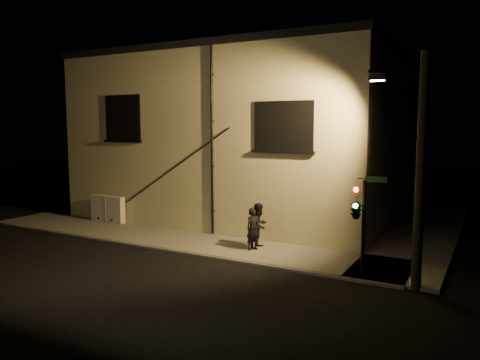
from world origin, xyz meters
The scene contains 8 objects.
ground centered at (0.00, 0.00, 0.00)m, with size 90.00×90.00×0.00m, color black.
sidewalk centered at (1.22, 4.39, 0.06)m, with size 21.00×16.00×0.12m.
building centered at (-3.00, 8.99, 4.40)m, with size 16.20×12.23×8.80m.
utility_cabinet centered at (-7.95, 2.70, 0.79)m, with size 2.03×0.34×1.34m, color silver.
pedestrian_a centered at (1.00, 1.47, 0.95)m, with size 0.61×0.40×1.66m, color black.
pedestrian_b centered at (1.07, 1.87, 1.02)m, with size 0.88×0.68×1.81m, color black.
traffic_signal centered at (5.37, 0.32, 2.31)m, with size 1.14×1.90×3.27m.
streetlamp_pole centered at (7.21, 0.15, 3.81)m, with size 2.02×1.39×7.16m.
Camera 1 is at (9.24, -14.62, 5.00)m, focal length 35.00 mm.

